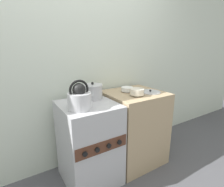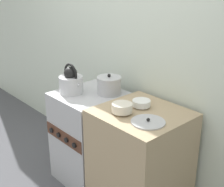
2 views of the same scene
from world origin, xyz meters
name	(u,v)px [view 2 (image 2 of 2)]	position (x,y,z in m)	size (l,w,h in m)	color
wall_back	(123,41)	(0.00, 0.68, 1.25)	(7.00, 0.06, 2.50)	silver
stove	(90,137)	(0.00, 0.28, 0.42)	(0.53, 0.59, 0.85)	#B2B2B7
counter	(140,163)	(0.60, 0.30, 0.44)	(0.64, 0.61, 0.87)	tan
kettle	(71,82)	(-0.12, 0.18, 0.95)	(0.25, 0.21, 0.26)	silver
cooking_pot	(109,85)	(0.12, 0.41, 0.92)	(0.21, 0.21, 0.18)	#B2B2B7
enamel_bowl	(122,108)	(0.52, 0.18, 0.91)	(0.15, 0.15, 0.08)	beige
small_ceramic_bowl	(141,103)	(0.54, 0.37, 0.90)	(0.14, 0.14, 0.06)	white
loose_pot_lid	(148,122)	(0.75, 0.21, 0.88)	(0.24, 0.24, 0.03)	#B2B2B7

